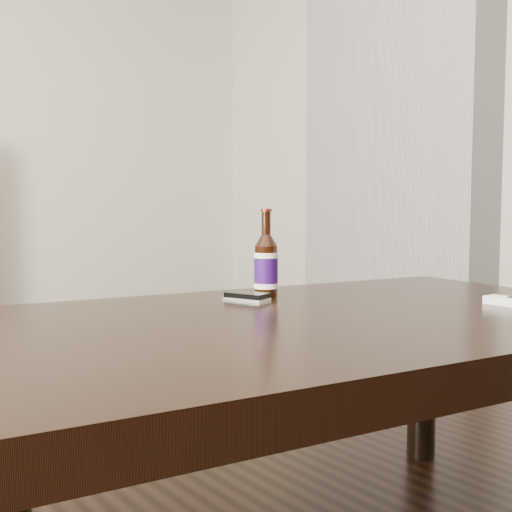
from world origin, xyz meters
TOP-DOWN VIEW (x-y plane):
  - chimney_breast at (2.35, 1.20)m, footprint 0.30×1.20m
  - coffee_table at (0.25, -0.25)m, footprint 1.50×1.04m
  - beer_bottle at (0.34, -0.02)m, footprint 0.07×0.07m
  - phone at (0.27, -0.03)m, footprint 0.08×0.11m

SIDE VIEW (x-z plane):
  - coffee_table at x=0.25m, z-range 0.19..0.70m
  - phone at x=0.27m, z-range 0.51..0.53m
  - beer_bottle at x=0.34m, z-range 0.48..0.69m
  - chimney_breast at x=2.35m, z-range 0.00..2.70m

